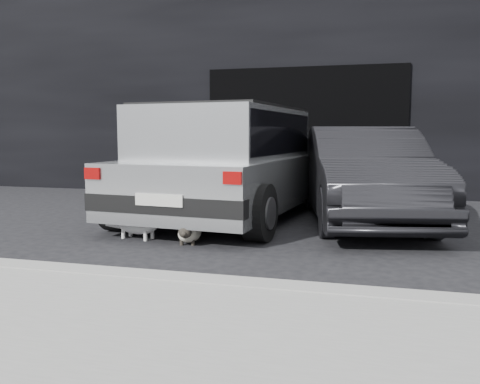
% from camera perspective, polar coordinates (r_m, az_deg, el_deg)
% --- Properties ---
extents(ground, '(80.00, 80.00, 0.00)m').
position_cam_1_polar(ground, '(6.90, -5.87, -4.04)').
color(ground, black).
rests_on(ground, ground).
extents(building_facade, '(34.00, 4.00, 5.00)m').
position_cam_1_polar(building_facade, '(12.48, 8.65, 12.14)').
color(building_facade, black).
rests_on(building_facade, ground).
extents(garage_opening, '(4.00, 0.10, 2.60)m').
position_cam_1_polar(garage_opening, '(10.42, 7.26, 6.68)').
color(garage_opening, black).
rests_on(garage_opening, ground).
extents(curb, '(18.00, 0.25, 0.12)m').
position_cam_1_polar(curb, '(4.18, -5.89, -10.21)').
color(curb, gray).
rests_on(curb, ground).
extents(sidewalk, '(18.00, 2.20, 0.11)m').
position_cam_1_polar(sidewalk, '(3.16, -14.08, -16.14)').
color(sidewalk, gray).
rests_on(sidewalk, ground).
extents(silver_hatchback, '(2.56, 4.67, 1.66)m').
position_cam_1_polar(silver_hatchback, '(7.63, -1.20, 3.86)').
color(silver_hatchback, '#ADB0B2').
rests_on(silver_hatchback, ground).
extents(second_car, '(2.24, 4.36, 1.37)m').
position_cam_1_polar(second_car, '(7.47, 13.73, 1.91)').
color(second_car, black).
rests_on(second_car, ground).
extents(cat_siamese, '(0.34, 0.76, 0.27)m').
position_cam_1_polar(cat_siamese, '(5.92, -5.75, -4.61)').
color(cat_siamese, beige).
rests_on(cat_siamese, ground).
extents(cat_white, '(0.83, 0.38, 0.39)m').
position_cam_1_polar(cat_white, '(6.25, -11.16, -3.49)').
color(cat_white, silver).
rests_on(cat_white, ground).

